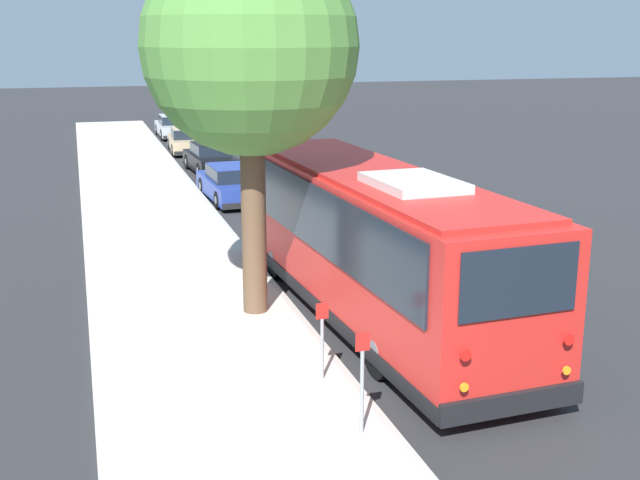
# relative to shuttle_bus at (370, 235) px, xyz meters

# --- Properties ---
(ground_plane) EXTENTS (160.00, 160.00, 0.00)m
(ground_plane) POSITION_rel_shuttle_bus_xyz_m (0.57, 0.03, -1.79)
(ground_plane) COLOR #28282B
(sidewalk_slab) EXTENTS (80.00, 4.23, 0.15)m
(sidewalk_slab) POSITION_rel_shuttle_bus_xyz_m (0.57, 3.75, -1.71)
(sidewalk_slab) COLOR beige
(sidewalk_slab) RESTS_ON ground
(curb_strip) EXTENTS (80.00, 0.14, 0.15)m
(curb_strip) POSITION_rel_shuttle_bus_xyz_m (0.57, 1.57, -1.71)
(curb_strip) COLOR #AAA69D
(curb_strip) RESTS_ON ground
(shuttle_bus) EXTENTS (11.41, 3.27, 3.34)m
(shuttle_bus) POSITION_rel_shuttle_bus_xyz_m (0.00, 0.00, 0.00)
(shuttle_bus) COLOR red
(shuttle_bus) RESTS_ON ground
(parked_sedan_blue) EXTENTS (4.68, 1.81, 1.30)m
(parked_sedan_blue) POSITION_rel_shuttle_bus_xyz_m (13.03, 0.61, -1.19)
(parked_sedan_blue) COLOR navy
(parked_sedan_blue) RESTS_ON ground
(parked_sedan_black) EXTENTS (4.25, 1.89, 1.32)m
(parked_sedan_black) POSITION_rel_shuttle_bus_xyz_m (19.19, 0.32, -1.17)
(parked_sedan_black) COLOR black
(parked_sedan_black) RESTS_ON ground
(parked_sedan_tan) EXTENTS (4.31, 1.86, 1.27)m
(parked_sedan_tan) POSITION_rel_shuttle_bus_xyz_m (25.70, 0.48, -1.20)
(parked_sedan_tan) COLOR tan
(parked_sedan_tan) RESTS_ON ground
(parked_sedan_silver) EXTENTS (4.44, 1.74, 1.30)m
(parked_sedan_silver) POSITION_rel_shuttle_bus_xyz_m (32.16, 0.43, -1.18)
(parked_sedan_silver) COLOR #A8AAAF
(parked_sedan_silver) RESTS_ON ground
(street_tree) EXTENTS (4.37, 4.37, 8.38)m
(street_tree) POSITION_rel_shuttle_bus_xyz_m (0.67, 2.40, 4.17)
(street_tree) COLOR brown
(street_tree) RESTS_ON sidewalk_slab
(sign_post_near) EXTENTS (0.06, 0.22, 1.59)m
(sign_post_near) POSITION_rel_shuttle_bus_xyz_m (-5.23, 2.05, -0.82)
(sign_post_near) COLOR gray
(sign_post_near) RESTS_ON sidewalk_slab
(sign_post_far) EXTENTS (0.06, 0.22, 1.37)m
(sign_post_far) POSITION_rel_shuttle_bus_xyz_m (-3.22, 2.05, -0.93)
(sign_post_far) COLOR gray
(sign_post_far) RESTS_ON sidewalk_slab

